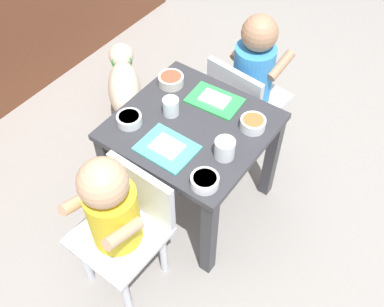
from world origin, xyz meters
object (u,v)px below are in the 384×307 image
at_px(seated_child_left, 116,211).
at_px(food_tray_left, 167,148).
at_px(veggie_bowl_far, 171,80).
at_px(water_cup_left, 171,108).
at_px(water_cup_right, 225,150).
at_px(cereal_bowl_left_side, 253,123).
at_px(food_tray_right, 215,100).
at_px(veggie_bowl_near, 129,119).
at_px(cereal_bowl_right_side, 205,181).
at_px(dog, 124,85).
at_px(dining_table, 192,141).
at_px(seated_child_right, 252,73).

distance_m(seated_child_left, food_tray_left, 0.28).
bearing_deg(veggie_bowl_far, food_tray_left, -145.02).
relative_size(water_cup_left, veggie_bowl_far, 0.67).
relative_size(water_cup_right, cereal_bowl_left_side, 0.77).
relative_size(food_tray_right, veggie_bowl_far, 2.08).
xyz_separation_m(water_cup_left, veggie_bowl_near, (-0.12, 0.09, -0.01)).
height_order(veggie_bowl_near, cereal_bowl_right_side, same).
bearing_deg(cereal_bowl_right_side, food_tray_left, 75.37).
height_order(dog, cereal_bowl_left_side, cereal_bowl_left_side).
distance_m(dining_table, veggie_bowl_near, 0.25).
bearing_deg(seated_child_left, water_cup_left, 13.17).
distance_m(seated_child_right, cereal_bowl_right_side, 0.64).
relative_size(seated_child_left, food_tray_left, 3.46).
relative_size(dining_table, cereal_bowl_right_side, 5.76).
height_order(water_cup_left, cereal_bowl_left_side, water_cup_left).
xyz_separation_m(food_tray_right, water_cup_left, (-0.15, 0.09, 0.02)).
bearing_deg(veggie_bowl_near, veggie_bowl_far, 1.89).
bearing_deg(dining_table, cereal_bowl_right_side, -135.88).
bearing_deg(seated_child_right, veggie_bowl_near, 160.73).
xyz_separation_m(food_tray_right, cereal_bowl_right_side, (-0.34, -0.19, 0.01)).
xyz_separation_m(dining_table, water_cup_right, (-0.06, -0.17, 0.12)).
bearing_deg(water_cup_left, food_tray_left, -146.91).
bearing_deg(food_tray_right, cereal_bowl_right_side, -151.00).
relative_size(food_tray_right, cereal_bowl_right_side, 2.23).
height_order(dining_table, seated_child_right, seated_child_right).
distance_m(seated_child_left, food_tray_right, 0.57).
xyz_separation_m(dog, food_tray_right, (-0.08, -0.56, 0.26)).
bearing_deg(food_tray_left, cereal_bowl_left_side, -35.81).
distance_m(veggie_bowl_near, cereal_bowl_right_side, 0.38).
height_order(dog, veggie_bowl_far, veggie_bowl_far).
height_order(dog, veggie_bowl_near, veggie_bowl_near).
bearing_deg(cereal_bowl_right_side, seated_child_left, 140.10).
xyz_separation_m(veggie_bowl_near, cereal_bowl_right_side, (-0.07, -0.37, 0.00)).
bearing_deg(cereal_bowl_left_side, food_tray_right, 78.85).
distance_m(seated_child_left, cereal_bowl_left_side, 0.56).
height_order(veggie_bowl_far, cereal_bowl_right_side, veggie_bowl_far).
relative_size(water_cup_right, veggie_bowl_far, 0.71).
xyz_separation_m(dining_table, water_cup_left, (-0.00, 0.09, 0.12)).
relative_size(food_tray_left, cereal_bowl_left_side, 2.13).
relative_size(seated_child_right, veggie_bowl_near, 7.56).
height_order(seated_child_right, cereal_bowl_left_side, seated_child_right).
height_order(food_tray_left, food_tray_right, same).
height_order(dining_table, water_cup_right, water_cup_right).
bearing_deg(seated_child_right, seated_child_left, 179.83).
distance_m(dog, veggie_bowl_far, 0.47).
bearing_deg(seated_child_left, food_tray_left, 0.72).
bearing_deg(food_tray_right, cereal_bowl_left_side, -101.15).
relative_size(dining_table, food_tray_left, 2.75).
distance_m(water_cup_left, veggie_bowl_near, 0.15).
height_order(cereal_bowl_left_side, veggie_bowl_near, cereal_bowl_left_side).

